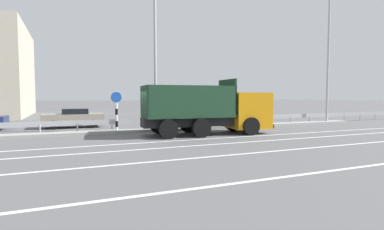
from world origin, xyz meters
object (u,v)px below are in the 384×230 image
object	(u,v)px
street_lamp_2	(330,53)
parked_car_3	(74,118)
dump_truck	(222,113)
median_road_sign	(116,111)
street_lamp_1	(156,41)

from	to	relation	value
street_lamp_2	parked_car_3	bearing A→B (deg)	166.95
parked_car_3	street_lamp_2	bearing A→B (deg)	-103.18
dump_truck	median_road_sign	distance (m)	6.42
street_lamp_1	parked_car_3	xyz separation A→B (m)	(-4.77, 4.89, -4.99)
dump_truck	parked_car_3	distance (m)	10.96
street_lamp_2	parked_car_3	xyz separation A→B (m)	(-19.74, 4.57, -5.12)
dump_truck	street_lamp_2	bearing A→B (deg)	107.52
median_road_sign	parked_car_3	world-z (taller)	median_road_sign
median_road_sign	street_lamp_1	world-z (taller)	street_lamp_1
dump_truck	street_lamp_2	xyz separation A→B (m)	(11.59, 2.73, 4.57)
street_lamp_2	parked_car_3	size ratio (longest dim) A/B	2.56
median_road_sign	parked_car_3	size ratio (longest dim) A/B	0.62
street_lamp_1	median_road_sign	bearing A→B (deg)	172.44
parked_car_3	street_lamp_1	bearing A→B (deg)	-135.81
median_road_sign	parked_car_3	xyz separation A→B (m)	(-2.34, 4.57, -0.61)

